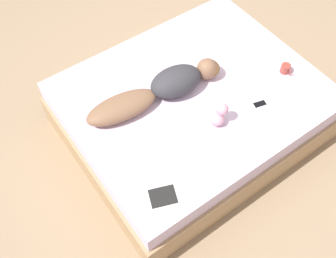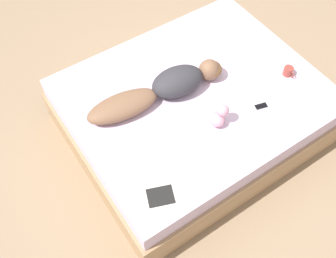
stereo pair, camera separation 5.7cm
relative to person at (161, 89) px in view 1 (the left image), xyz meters
The scene contains 7 objects.
ground_plane 0.73m from the person, 64.91° to the left, with size 12.00×12.00×0.00m, color #9E8466.
bed 0.49m from the person, 64.91° to the left, with size 1.91×2.32×0.57m.
person is the anchor object (origin of this frame).
open_magazine 0.89m from the person, 36.21° to the right, with size 0.57×0.45×0.01m.
coffee_mug 1.20m from the person, 68.58° to the left, with size 0.13×0.09×0.09m.
cell_phone 0.89m from the person, 47.84° to the left, with size 0.10×0.15×0.01m.
plush_toy 0.57m from the person, 23.60° to the left, with size 0.14×0.17×0.21m.
Camera 1 is at (1.75, -1.54, 3.33)m, focal length 42.00 mm.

